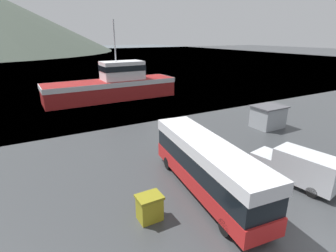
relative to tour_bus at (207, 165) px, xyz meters
The scene contains 7 objects.
ground_plane 7.40m from the tour_bus, 73.43° to the right, with size 400.00×400.00×0.00m, color #383A3D.
water_surface 134.81m from the tour_bus, 89.13° to the left, with size 240.00×240.00×0.00m, color slate.
tour_bus is the anchor object (origin of this frame).
delivery_van 6.39m from the tour_bus, 20.22° to the right, with size 2.86×5.82×2.36m.
fishing_boat 28.25m from the tour_bus, 83.79° to the left, with size 20.24×5.60×11.77m.
storage_bin 4.51m from the tour_bus, behind, with size 1.36×1.06×1.48m.
dock_kiosk 15.12m from the tour_bus, 26.89° to the left, with size 3.37×2.69×2.40m.
Camera 1 is at (-11.26, -4.79, 9.57)m, focal length 28.00 mm.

